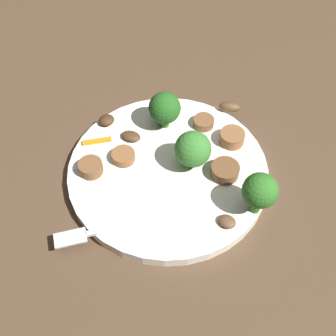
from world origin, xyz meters
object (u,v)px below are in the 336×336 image
object	(u,v)px
plate	(168,172)
broccoli_floret_0	(260,191)
broccoli_floret_1	(165,108)
sausage_slice_1	(232,138)
fork	(123,226)
mushroom_2	(227,221)
sausage_slice_2	(204,122)
mushroom_0	(131,136)
broccoli_floret_2	(193,149)
mushroom_1	(107,120)
sausage_slice_3	(91,167)
sausage_slice_0	(225,171)
mushroom_3	(230,107)
pepper_strip_1	(97,141)
sausage_slice_4	(123,156)

from	to	relation	value
plate	broccoli_floret_0	xyz separation A→B (m)	(-0.09, 0.07, 0.04)
broccoli_floret_1	sausage_slice_1	distance (m)	0.09
fork	mushroom_2	distance (m)	0.11
sausage_slice_2	mushroom_0	world-z (taller)	sausage_slice_2
broccoli_floret_2	mushroom_1	world-z (taller)	broccoli_floret_2
sausage_slice_3	mushroom_1	xyz separation A→B (m)	(-0.03, -0.08, -0.00)
broccoli_floret_0	broccoli_floret_2	xyz separation A→B (m)	(0.06, -0.07, -0.01)
fork	sausage_slice_0	size ratio (longest dim) A/B	5.31
broccoli_floret_0	sausage_slice_3	bearing A→B (deg)	-25.60
plate	mushroom_1	size ratio (longest dim) A/B	11.79
sausage_slice_0	mushroom_3	distance (m)	0.11
broccoli_floret_1	mushroom_1	bearing A→B (deg)	-12.67
sausage_slice_2	mushroom_3	size ratio (longest dim) A/B	0.96
broccoli_floret_2	mushroom_0	bearing A→B (deg)	-38.95
sausage_slice_0	mushroom_2	distance (m)	0.07
broccoli_floret_1	sausage_slice_3	xyz separation A→B (m)	(0.10, 0.06, -0.02)
sausage_slice_0	mushroom_1	distance (m)	0.17
broccoli_floret_1	sausage_slice_2	distance (m)	0.06
broccoli_floret_0	mushroom_2	xyz separation A→B (m)	(0.04, 0.01, -0.03)
broccoli_floret_1	mushroom_2	distance (m)	0.17
broccoli_floret_1	mushroom_2	bearing A→B (deg)	105.39
sausage_slice_0	sausage_slice_2	world-z (taller)	sausage_slice_0
plate	fork	xyz separation A→B (m)	(0.06, 0.07, 0.01)
sausage_slice_3	pepper_strip_1	distance (m)	0.05
mushroom_2	pepper_strip_1	world-z (taller)	mushroom_2
pepper_strip_1	plate	bearing A→B (deg)	145.51
plate	sausage_slice_2	world-z (taller)	sausage_slice_2
fork	mushroom_3	bearing A→B (deg)	-140.83
plate	mushroom_3	size ratio (longest dim) A/B	8.67
mushroom_2	broccoli_floret_1	bearing A→B (deg)	-74.61
broccoli_floret_0	mushroom_3	bearing A→B (deg)	-94.15
plate	sausage_slice_4	size ratio (longest dim) A/B	8.48
plate	broccoli_floret_1	distance (m)	0.08
sausage_slice_1	sausage_slice_3	distance (m)	0.18
sausage_slice_0	sausage_slice_2	distance (m)	0.08
broccoli_floret_2	sausage_slice_4	distance (m)	0.09
mushroom_2	mushroom_3	size ratio (longest dim) A/B	0.72
sausage_slice_0	fork	bearing A→B (deg)	21.88
mushroom_0	fork	bearing A→B (deg)	79.46
mushroom_2	sausage_slice_0	bearing A→B (deg)	-102.05
mushroom_1	mushroom_2	size ratio (longest dim) A/B	1.02
broccoli_floret_0	broccoli_floret_1	size ratio (longest dim) A/B	1.11
mushroom_0	mushroom_2	xyz separation A→B (m)	(-0.09, 0.14, -0.00)
sausage_slice_4	pepper_strip_1	bearing A→B (deg)	-47.83
fork	broccoli_floret_1	xyz separation A→B (m)	(-0.07, -0.14, 0.03)
broccoli_floret_0	sausage_slice_2	world-z (taller)	broccoli_floret_0
fork	mushroom_0	bearing A→B (deg)	-105.35
plate	broccoli_floret_0	world-z (taller)	broccoli_floret_0
plate	mushroom_2	bearing A→B (deg)	120.49
sausage_slice_3	mushroom_3	xyz separation A→B (m)	(-0.19, -0.07, -0.00)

